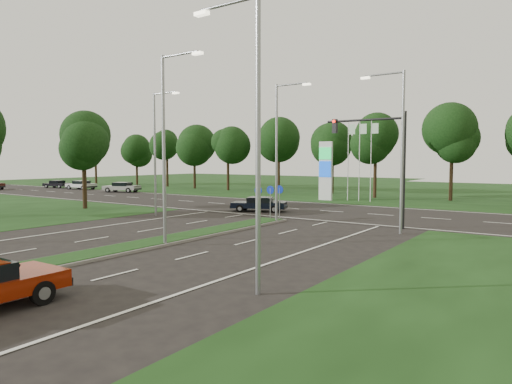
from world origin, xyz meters
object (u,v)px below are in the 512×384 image
Objects in this scene: far_car_b at (81,185)px; far_car_c at (57,184)px; navy_sedan at (259,204)px; far_car_a at (122,187)px.

far_car_b is 1.09× the size of far_car_c.
far_car_a reaches higher than navy_sedan.
far_car_b is (-36.14, 8.47, 0.04)m from navy_sedan.
far_car_b reaches higher than navy_sedan.
far_car_b is at bearing -102.98° from far_car_c.
far_car_a reaches higher than far_car_b.
navy_sedan reaches higher than far_car_c.
far_car_a reaches higher than far_car_c.
far_car_a is 15.28m from far_car_c.
far_car_b is at bearing 66.11° from far_car_a.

